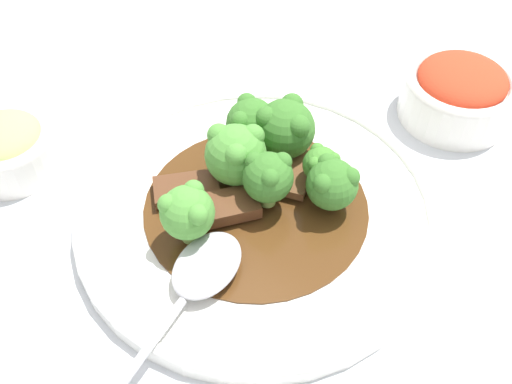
{
  "coord_description": "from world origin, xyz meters",
  "views": [
    {
      "loc": [
        0.25,
        0.23,
        0.41
      ],
      "look_at": [
        0.0,
        0.0,
        0.03
      ],
      "focal_mm": 42.0,
      "sensor_mm": 36.0,
      "label": 1
    }
  ],
  "objects_px": {
    "beef_strip_1": "(222,208)",
    "side_bowl_appetizer": "(7,147)",
    "broccoli_floret_2": "(187,212)",
    "broccoli_floret_5": "(285,128)",
    "broccoli_floret_3": "(252,123)",
    "broccoli_floret_1": "(236,154)",
    "beef_strip_2": "(186,188)",
    "broccoli_floret_6": "(321,164)",
    "beef_strip_0": "(290,172)",
    "side_bowl_kimchi": "(459,92)",
    "broccoli_floret_0": "(332,183)",
    "broccoli_floret_4": "(268,177)",
    "main_plate": "(256,210)",
    "serving_spoon": "(194,283)"
  },
  "relations": [
    {
      "from": "beef_strip_0",
      "to": "side_bowl_kimchi",
      "type": "height_order",
      "value": "side_bowl_kimchi"
    },
    {
      "from": "side_bowl_kimchi",
      "to": "side_bowl_appetizer",
      "type": "xyz_separation_m",
      "value": [
        0.35,
        -0.27,
        -0.0
      ]
    },
    {
      "from": "beef_strip_0",
      "to": "beef_strip_1",
      "type": "relative_size",
      "value": 0.94
    },
    {
      "from": "broccoli_floret_0",
      "to": "broccoli_floret_3",
      "type": "bearing_deg",
      "value": -95.15
    },
    {
      "from": "beef_strip_2",
      "to": "side_bowl_appetizer",
      "type": "distance_m",
      "value": 0.18
    },
    {
      "from": "broccoli_floret_5",
      "to": "broccoli_floret_6",
      "type": "relative_size",
      "value": 1.35
    },
    {
      "from": "beef_strip_1",
      "to": "side_bowl_appetizer",
      "type": "xyz_separation_m",
      "value": [
        0.08,
        -0.2,
        0.0
      ]
    },
    {
      "from": "main_plate",
      "to": "broccoli_floret_3",
      "type": "distance_m",
      "value": 0.08
    },
    {
      "from": "broccoli_floret_0",
      "to": "broccoli_floret_4",
      "type": "distance_m",
      "value": 0.05
    },
    {
      "from": "broccoli_floret_1",
      "to": "broccoli_floret_6",
      "type": "distance_m",
      "value": 0.07
    },
    {
      "from": "broccoli_floret_0",
      "to": "broccoli_floret_4",
      "type": "relative_size",
      "value": 0.89
    },
    {
      "from": "side_bowl_appetizer",
      "to": "broccoli_floret_2",
      "type": "bearing_deg",
      "value": 102.53
    },
    {
      "from": "beef_strip_1",
      "to": "broccoli_floret_5",
      "type": "distance_m",
      "value": 0.1
    },
    {
      "from": "broccoli_floret_3",
      "to": "broccoli_floret_2",
      "type": "bearing_deg",
      "value": 17.16
    },
    {
      "from": "side_bowl_kimchi",
      "to": "broccoli_floret_6",
      "type": "bearing_deg",
      "value": -9.81
    },
    {
      "from": "broccoli_floret_5",
      "to": "serving_spoon",
      "type": "xyz_separation_m",
      "value": [
        0.16,
        0.05,
        -0.02
      ]
    },
    {
      "from": "beef_strip_2",
      "to": "side_bowl_kimchi",
      "type": "distance_m",
      "value": 0.29
    },
    {
      "from": "beef_strip_2",
      "to": "main_plate",
      "type": "bearing_deg",
      "value": 118.97
    },
    {
      "from": "beef_strip_0",
      "to": "broccoli_floret_1",
      "type": "bearing_deg",
      "value": -43.26
    },
    {
      "from": "beef_strip_2",
      "to": "broccoli_floret_3",
      "type": "height_order",
      "value": "broccoli_floret_3"
    },
    {
      "from": "beef_strip_1",
      "to": "broccoli_floret_1",
      "type": "bearing_deg",
      "value": -154.0
    },
    {
      "from": "main_plate",
      "to": "broccoli_floret_3",
      "type": "relative_size",
      "value": 6.1
    },
    {
      "from": "main_plate",
      "to": "beef_strip_0",
      "type": "height_order",
      "value": "beef_strip_0"
    },
    {
      "from": "broccoli_floret_3",
      "to": "serving_spoon",
      "type": "bearing_deg",
      "value": 26.47
    },
    {
      "from": "main_plate",
      "to": "broccoli_floret_3",
      "type": "xyz_separation_m",
      "value": [
        -0.05,
        -0.05,
        0.04
      ]
    },
    {
      "from": "beef_strip_1",
      "to": "broccoli_floret_4",
      "type": "xyz_separation_m",
      "value": [
        -0.03,
        0.02,
        0.03
      ]
    },
    {
      "from": "broccoli_floret_0",
      "to": "serving_spoon",
      "type": "distance_m",
      "value": 0.14
    },
    {
      "from": "main_plate",
      "to": "broccoli_floret_6",
      "type": "xyz_separation_m",
      "value": [
        -0.05,
        0.03,
        0.04
      ]
    },
    {
      "from": "broccoli_floret_3",
      "to": "broccoli_floret_1",
      "type": "bearing_deg",
      "value": 23.95
    },
    {
      "from": "main_plate",
      "to": "serving_spoon",
      "type": "relative_size",
      "value": 1.3
    },
    {
      "from": "beef_strip_0",
      "to": "broccoli_floret_0",
      "type": "distance_m",
      "value": 0.05
    },
    {
      "from": "beef_strip_0",
      "to": "serving_spoon",
      "type": "height_order",
      "value": "serving_spoon"
    },
    {
      "from": "beef_strip_2",
      "to": "broccoli_floret_5",
      "type": "bearing_deg",
      "value": 161.56
    },
    {
      "from": "beef_strip_1",
      "to": "beef_strip_2",
      "type": "xyz_separation_m",
      "value": [
        0.0,
        -0.04,
        -0.0
      ]
    },
    {
      "from": "beef_strip_0",
      "to": "broccoli_floret_1",
      "type": "xyz_separation_m",
      "value": [
        0.04,
        -0.03,
        0.03
      ]
    },
    {
      "from": "broccoli_floret_1",
      "to": "broccoli_floret_6",
      "type": "xyz_separation_m",
      "value": [
        -0.04,
        0.06,
        -0.0
      ]
    },
    {
      "from": "beef_strip_2",
      "to": "broccoli_floret_6",
      "type": "distance_m",
      "value": 0.12
    },
    {
      "from": "broccoli_floret_3",
      "to": "broccoli_floret_6",
      "type": "xyz_separation_m",
      "value": [
        -0.0,
        0.08,
        -0.0
      ]
    },
    {
      "from": "beef_strip_1",
      "to": "broccoli_floret_1",
      "type": "xyz_separation_m",
      "value": [
        -0.04,
        -0.02,
        0.03
      ]
    },
    {
      "from": "beef_strip_2",
      "to": "broccoli_floret_5",
      "type": "relative_size",
      "value": 1.15
    },
    {
      "from": "broccoli_floret_4",
      "to": "side_bowl_kimchi",
      "type": "xyz_separation_m",
      "value": [
        -0.23,
        0.05,
        -0.02
      ]
    },
    {
      "from": "broccoli_floret_5",
      "to": "broccoli_floret_6",
      "type": "bearing_deg",
      "value": 77.16
    },
    {
      "from": "broccoli_floret_2",
      "to": "broccoli_floret_5",
      "type": "relative_size",
      "value": 0.96
    },
    {
      "from": "beef_strip_0",
      "to": "broccoli_floret_5",
      "type": "distance_m",
      "value": 0.04
    },
    {
      "from": "broccoli_floret_2",
      "to": "broccoli_floret_5",
      "type": "bearing_deg",
      "value": -176.62
    },
    {
      "from": "side_bowl_kimchi",
      "to": "side_bowl_appetizer",
      "type": "relative_size",
      "value": 1.26
    },
    {
      "from": "broccoli_floret_2",
      "to": "beef_strip_2",
      "type": "bearing_deg",
      "value": -130.18
    },
    {
      "from": "beef_strip_0",
      "to": "broccoli_floret_6",
      "type": "height_order",
      "value": "broccoli_floret_6"
    },
    {
      "from": "beef_strip_2",
      "to": "broccoli_floret_5",
      "type": "distance_m",
      "value": 0.1
    },
    {
      "from": "broccoli_floret_0",
      "to": "side_bowl_kimchi",
      "type": "xyz_separation_m",
      "value": [
        -0.2,
        0.01,
        -0.01
      ]
    }
  ]
}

